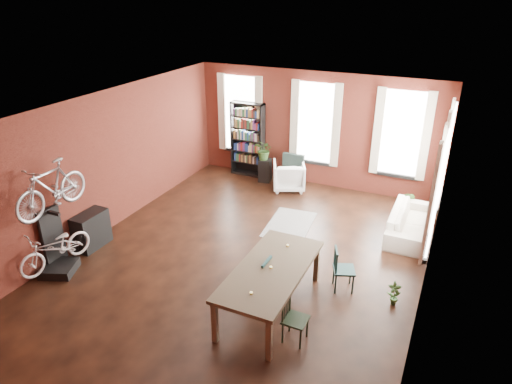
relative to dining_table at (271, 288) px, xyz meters
The scene contains 19 objects.
room 2.64m from the dining_table, 115.23° to the left, with size 9.00×9.04×3.22m.
dining_table is the anchor object (origin of this frame).
dining_chair_a 0.33m from the dining_table, 159.38° to the left, with size 0.41×0.41×0.90m, color #1B3C3C.
dining_chair_b 0.88m from the dining_table, 104.96° to the left, with size 0.37×0.37×0.79m, color black.
dining_chair_c 0.89m from the dining_table, 40.23° to the right, with size 0.38×0.38×0.82m, color black.
dining_chair_d 1.50m from the dining_table, 47.12° to the left, with size 0.39×0.39×0.85m, color #193837.
bookshelf 6.35m from the dining_table, 119.45° to the left, with size 1.00×0.32×2.20m, color black.
white_armchair 5.24m from the dining_table, 107.68° to the left, with size 0.85×0.80×0.88m, color white.
cream_sofa 4.22m from the dining_table, 64.07° to the left, with size 2.08×0.61×0.81m, color beige.
striped_rug 3.16m from the dining_table, 104.71° to the left, with size 1.00×1.60×0.01m, color black.
bike_trainer 4.36m from the dining_table, 169.73° to the right, with size 0.62×0.62×0.18m, color black.
bike_wall_rack 4.55m from the dining_table, behind, with size 0.16×0.60×1.30m, color black.
console_table 4.39m from the dining_table, behind, with size 0.40×0.80×0.80m, color black.
plant_stand 5.76m from the dining_table, 114.88° to the left, with size 0.33×0.33×0.67m, color black.
plant_by_sofa 5.14m from the dining_table, 71.13° to the left, with size 0.33×0.59×0.26m, color #305421.
plant_small 2.25m from the dining_table, 27.46° to the left, with size 0.24×0.45×0.16m, color #305D25.
bicycle_floor 4.35m from the dining_table, 169.55° to the right, with size 0.53×0.80×1.53m, color beige.
bicycle_hung 4.62m from the dining_table, behind, with size 0.47×1.00×1.66m, color #A5A8AD.
plant_on_stand 5.78m from the dining_table, 115.05° to the left, with size 0.53×0.58×0.46m, color #2D4F1F.
Camera 1 is at (3.64, -7.26, 5.30)m, focal length 32.00 mm.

